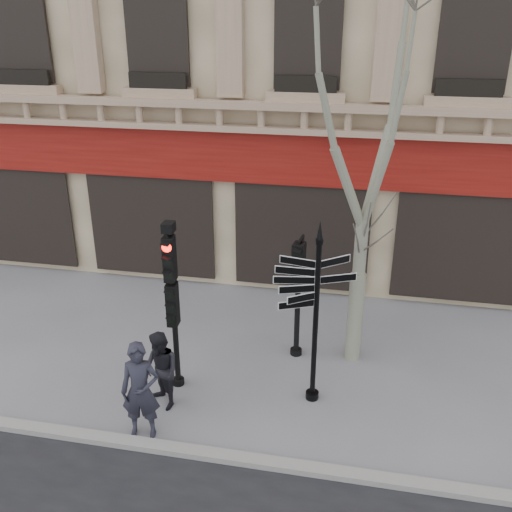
# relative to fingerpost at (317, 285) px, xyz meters

# --- Properties ---
(ground) EXTENTS (80.00, 80.00, 0.00)m
(ground) POSITION_rel_fingerpost_xyz_m (-0.81, -0.52, -2.44)
(ground) COLOR slate
(ground) RESTS_ON ground
(kerb) EXTENTS (80.00, 0.25, 0.12)m
(kerb) POSITION_rel_fingerpost_xyz_m (-0.81, -1.92, -2.38)
(kerb) COLOR gray
(kerb) RESTS_ON ground
(fingerpost) EXTENTS (1.84, 1.84, 3.63)m
(fingerpost) POSITION_rel_fingerpost_xyz_m (0.00, 0.00, 0.00)
(fingerpost) COLOR black
(fingerpost) RESTS_ON ground
(traffic_signal_main) EXTENTS (0.40, 0.30, 3.44)m
(traffic_signal_main) POSITION_rel_fingerpost_xyz_m (-2.67, -0.07, -0.27)
(traffic_signal_main) COLOR black
(traffic_signal_main) RESTS_ON ground
(traffic_signal_secondary) EXTENTS (0.47, 0.36, 2.62)m
(traffic_signal_secondary) POSITION_rel_fingerpost_xyz_m (-0.51, 1.46, -0.61)
(traffic_signal_secondary) COLOR black
(traffic_signal_secondary) RESTS_ON ground
(plane_tree) EXTENTS (2.90, 2.90, 7.69)m
(plane_tree) POSITION_rel_fingerpost_xyz_m (0.69, 1.55, 2.96)
(plane_tree) COLOR gray
(plane_tree) RESTS_ON ground
(pedestrian_a) EXTENTS (0.73, 0.55, 1.83)m
(pedestrian_a) POSITION_rel_fingerpost_xyz_m (-2.79, -1.58, -1.52)
(pedestrian_a) COLOR #21212C
(pedestrian_a) RESTS_ON ground
(pedestrian_b) EXTENTS (0.95, 0.93, 1.55)m
(pedestrian_b) POSITION_rel_fingerpost_xyz_m (-2.74, -0.77, -1.66)
(pedestrian_b) COLOR black
(pedestrian_b) RESTS_ON ground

